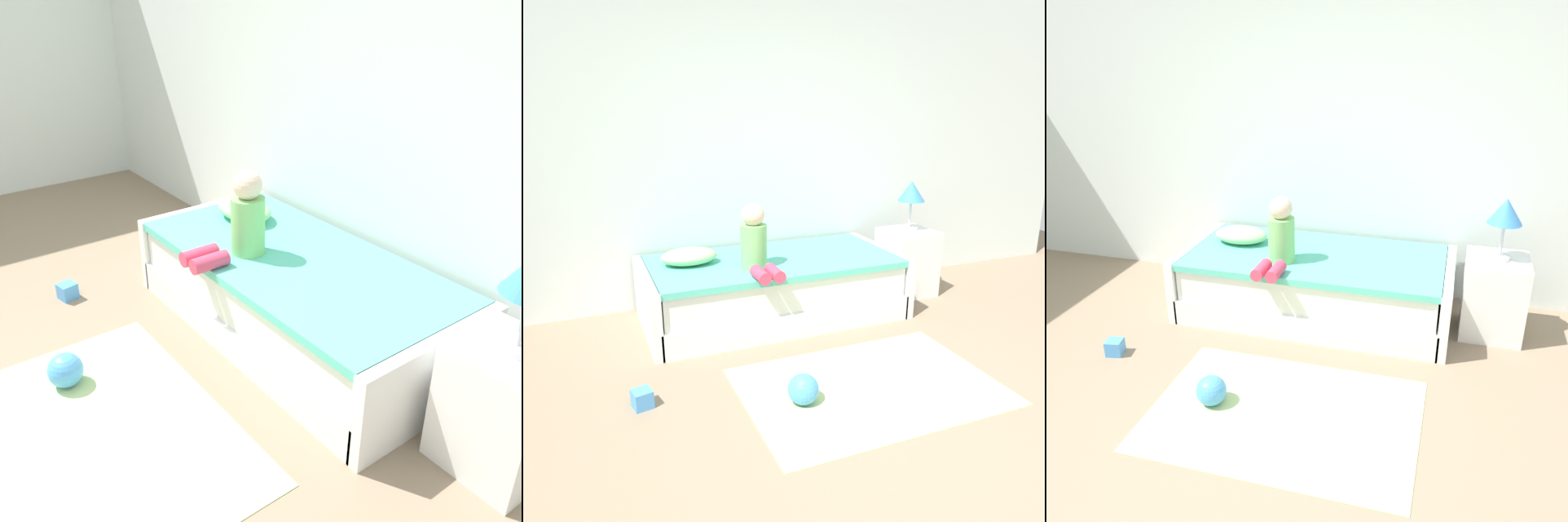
% 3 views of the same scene
% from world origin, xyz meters
% --- Properties ---
extents(ground_plane, '(9.20, 9.20, 0.00)m').
position_xyz_m(ground_plane, '(0.00, 0.00, 0.00)').
color(ground_plane, gray).
extents(wall_rear, '(7.20, 0.10, 2.90)m').
position_xyz_m(wall_rear, '(0.00, 2.60, 1.45)').
color(wall_rear, silver).
rests_on(wall_rear, ground).
extents(bed, '(2.11, 1.00, 0.50)m').
position_xyz_m(bed, '(0.05, 2.00, 0.25)').
color(bed, white).
rests_on(bed, ground).
extents(nightstand, '(0.44, 0.44, 0.60)m').
position_xyz_m(nightstand, '(1.40, 2.05, 0.30)').
color(nightstand, white).
rests_on(nightstand, ground).
extents(table_lamp, '(0.24, 0.24, 0.45)m').
position_xyz_m(table_lamp, '(1.40, 2.05, 0.94)').
color(table_lamp, silver).
rests_on(table_lamp, nightstand).
extents(child_figure, '(0.20, 0.51, 0.50)m').
position_xyz_m(child_figure, '(-0.17, 1.77, 0.70)').
color(child_figure, '#7FC672').
rests_on(child_figure, bed).
extents(pillow, '(0.44, 0.30, 0.13)m').
position_xyz_m(pillow, '(-0.61, 2.10, 0.56)').
color(pillow, '#99CC8C').
rests_on(pillow, bed).
extents(toy_ball, '(0.19, 0.19, 0.19)m').
position_xyz_m(toy_ball, '(-0.26, 0.69, 0.09)').
color(toy_ball, '#4C99E5').
rests_on(toy_ball, ground).
extents(area_rug, '(1.60, 1.10, 0.01)m').
position_xyz_m(area_rug, '(0.20, 0.70, 0.00)').
color(area_rug, '#B2D189').
rests_on(area_rug, ground).
extents(toy_block, '(0.13, 0.13, 0.11)m').
position_xyz_m(toy_block, '(-1.15, 1.01, 0.05)').
color(toy_block, '#4C99E5').
rests_on(toy_block, ground).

